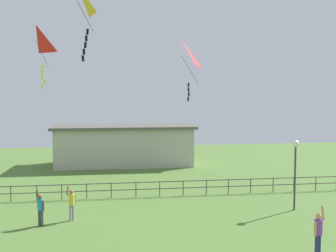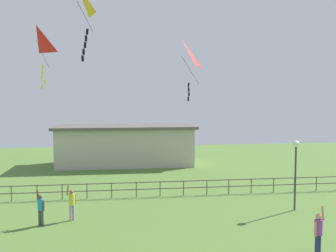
{
  "view_description": "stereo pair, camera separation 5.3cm",
  "coord_description": "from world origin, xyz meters",
  "px_view_note": "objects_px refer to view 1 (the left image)",
  "views": [
    {
      "loc": [
        -2.82,
        -9.34,
        6.1
      ],
      "look_at": [
        -0.55,
        6.83,
        4.94
      ],
      "focal_mm": 40.61,
      "sensor_mm": 36.0,
      "label": 1
    },
    {
      "loc": [
        -2.77,
        -9.34,
        6.1
      ],
      "look_at": [
        -0.55,
        6.83,
        4.94
      ],
      "focal_mm": 40.61,
      "sensor_mm": 36.0,
      "label": 2
    }
  ],
  "objects_px": {
    "lamppost": "(295,159)",
    "person_3": "(40,208)",
    "person_5": "(318,231)",
    "kite_3": "(78,4)",
    "person_0": "(72,202)",
    "kite_2": "(182,58)",
    "kite_0": "(37,42)"
  },
  "relations": [
    {
      "from": "lamppost",
      "to": "person_5",
      "type": "xyz_separation_m",
      "value": [
        -1.96,
        -5.92,
        -1.85
      ]
    },
    {
      "from": "lamppost",
      "to": "kite_3",
      "type": "relative_size",
      "value": 1.59
    },
    {
      "from": "kite_2",
      "to": "lamppost",
      "type": "bearing_deg",
      "value": 12.27
    },
    {
      "from": "person_5",
      "to": "person_3",
      "type": "bearing_deg",
      "value": 155.63
    },
    {
      "from": "person_0",
      "to": "kite_0",
      "type": "xyz_separation_m",
      "value": [
        -1.25,
        -1.35,
        7.71
      ]
    },
    {
      "from": "lamppost",
      "to": "person_0",
      "type": "height_order",
      "value": "lamppost"
    },
    {
      "from": "lamppost",
      "to": "kite_2",
      "type": "distance_m",
      "value": 8.5
    },
    {
      "from": "person_5",
      "to": "person_0",
      "type": "bearing_deg",
      "value": 149.97
    },
    {
      "from": "lamppost",
      "to": "kite_2",
      "type": "bearing_deg",
      "value": -167.73
    },
    {
      "from": "person_0",
      "to": "kite_3",
      "type": "height_order",
      "value": "kite_3"
    },
    {
      "from": "person_0",
      "to": "person_3",
      "type": "distance_m",
      "value": 1.53
    },
    {
      "from": "lamppost",
      "to": "kite_2",
      "type": "xyz_separation_m",
      "value": [
        -6.56,
        -1.43,
        5.21
      ]
    },
    {
      "from": "person_5",
      "to": "kite_0",
      "type": "height_order",
      "value": "kite_0"
    },
    {
      "from": "person_0",
      "to": "kite_2",
      "type": "height_order",
      "value": "kite_2"
    },
    {
      "from": "kite_0",
      "to": "kite_3",
      "type": "xyz_separation_m",
      "value": [
        2.29,
        -5.03,
        0.52
      ]
    },
    {
      "from": "kite_3",
      "to": "person_3",
      "type": "bearing_deg",
      "value": 112.89
    },
    {
      "from": "person_0",
      "to": "kite_2",
      "type": "bearing_deg",
      "value": -13.29
    },
    {
      "from": "kite_2",
      "to": "kite_3",
      "type": "distance_m",
      "value": 6.79
    },
    {
      "from": "kite_0",
      "to": "kite_3",
      "type": "distance_m",
      "value": 5.55
    },
    {
      "from": "person_0",
      "to": "person_5",
      "type": "xyz_separation_m",
      "value": [
        9.96,
        -5.76,
        0.07
      ]
    },
    {
      "from": "lamppost",
      "to": "person_3",
      "type": "xyz_separation_m",
      "value": [
        -13.32,
        -0.77,
        -1.95
      ]
    },
    {
      "from": "person_5",
      "to": "kite_3",
      "type": "relative_size",
      "value": 0.82
    },
    {
      "from": "person_5",
      "to": "kite_2",
      "type": "xyz_separation_m",
      "value": [
        -4.6,
        4.49,
        7.06
      ]
    },
    {
      "from": "person_3",
      "to": "lamppost",
      "type": "bearing_deg",
      "value": 3.32
    },
    {
      "from": "lamppost",
      "to": "person_5",
      "type": "height_order",
      "value": "lamppost"
    },
    {
      "from": "person_3",
      "to": "person_0",
      "type": "bearing_deg",
      "value": 23.71
    },
    {
      "from": "person_5",
      "to": "kite_2",
      "type": "bearing_deg",
      "value": 135.68
    },
    {
      "from": "person_5",
      "to": "kite_0",
      "type": "relative_size",
      "value": 0.72
    },
    {
      "from": "kite_0",
      "to": "kite_2",
      "type": "relative_size",
      "value": 0.99
    },
    {
      "from": "person_5",
      "to": "lamppost",
      "type": "bearing_deg",
      "value": 71.65
    },
    {
      "from": "person_5",
      "to": "kite_3",
      "type": "xyz_separation_m",
      "value": [
        -8.92,
        -0.62,
        8.17
      ]
    },
    {
      "from": "person_3",
      "to": "person_5",
      "type": "bearing_deg",
      "value": -24.37
    }
  ]
}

